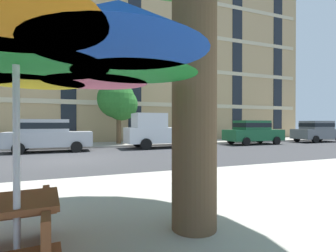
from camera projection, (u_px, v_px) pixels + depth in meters
The scene contains 9 objects.
ground_plane at pixel (69, 160), 10.88m from camera, with size 120.00×120.00×0.00m, color #38383A.
sidewalk_far at pixel (69, 146), 17.20m from camera, with size 56.00×3.60×0.12m, color #9E998E.
apartment_building at pixel (68, 41), 24.74m from camera, with size 45.94×12.08×19.20m.
sedan_silver at pixel (49, 135), 13.93m from camera, with size 4.40×1.98×1.78m.
pickup_white_midblock at pixel (162, 132), 16.35m from camera, with size 5.10×2.12×2.20m.
sedan_green at pixel (253, 132), 19.00m from camera, with size 4.40×1.98×1.78m.
sedan_gray at pixel (317, 131), 21.46m from camera, with size 4.40×1.98×1.78m.
street_tree_middle at pixel (118, 101), 18.27m from camera, with size 2.88×2.68×4.65m.
patio_umbrella at pixel (16, 44), 2.30m from camera, with size 3.55×3.55×2.53m.
Camera 1 is at (-0.05, -11.65, 1.54)m, focal length 27.24 mm.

